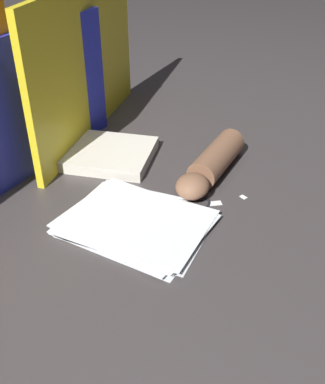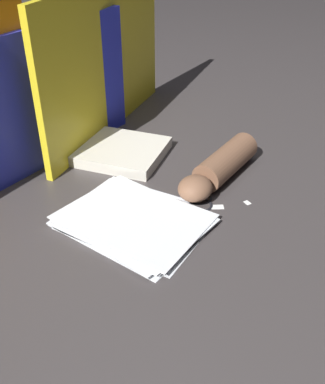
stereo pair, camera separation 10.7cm
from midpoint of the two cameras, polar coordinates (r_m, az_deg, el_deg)
name	(u,v)px [view 1 (the left image)]	position (r m, az deg, el deg)	size (l,w,h in m)	color
ground_plane	(154,203)	(1.13, -3.81, -1.48)	(6.00, 6.00, 0.00)	#3D3838
backdrop_panel_center	(31,104)	(1.26, -18.71, 10.44)	(0.62, 0.04, 0.38)	#2833D1
backdrop_panel_right	(87,63)	(1.43, -11.79, 15.66)	(0.70, 0.17, 0.45)	yellow
paper_stack	(136,223)	(1.06, -6.24, -4.01)	(0.27, 0.35, 0.02)	white
book_closed	(109,154)	(1.33, -9.11, 4.72)	(0.27, 0.29, 0.03)	silver
scissors	(189,198)	(1.14, 0.69, -0.89)	(0.18, 0.19, 0.01)	silver
hand_forearm	(211,164)	(1.22, 3.75, 3.45)	(0.33, 0.09, 0.08)	brown
paper_scrap_near	(215,203)	(1.13, 4.07, -1.51)	(0.03, 0.04, 0.00)	white
paper_scrap_mid	(243,197)	(1.16, 7.67, -0.71)	(0.02, 0.02, 0.00)	white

